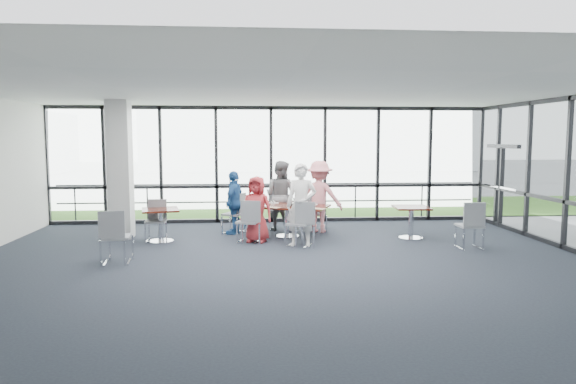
{
  "coord_description": "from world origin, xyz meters",
  "views": [
    {
      "loc": [
        -0.64,
        -9.16,
        2.33
      ],
      "look_at": [
        0.27,
        2.49,
        1.1
      ],
      "focal_mm": 32.0,
      "sensor_mm": 36.0,
      "label": 1
    }
  ],
  "objects": [
    {
      "name": "menu_c",
      "position": [
        0.56,
        3.06,
        0.75
      ],
      "size": [
        0.39,
        0.35,
        0.0
      ],
      "primitive_type": "cube",
      "rotation": [
        0.0,
        0.0,
        0.46
      ],
      "color": "beige",
      "rests_on": "main_table"
    },
    {
      "name": "tumbler_c",
      "position": [
        0.43,
        2.96,
        0.82
      ],
      "size": [
        0.07,
        0.07,
        0.15
      ],
      "primitive_type": "cylinder",
      "color": "white",
      "rests_on": "main_table"
    },
    {
      "name": "structural_column",
      "position": [
        -3.6,
        3.0,
        1.6
      ],
      "size": [
        0.5,
        0.5,
        3.2
      ],
      "primitive_type": "cube",
      "color": "silver",
      "rests_on": "ground"
    },
    {
      "name": "side_table_left",
      "position": [
        -2.61,
        2.41,
        0.62
      ],
      "size": [
        0.94,
        0.94,
        0.75
      ],
      "rotation": [
        0.0,
        0.0,
        0.21
      ],
      "color": "#38110D",
      "rests_on": "ground"
    },
    {
      "name": "plate_nl",
      "position": [
        -0.3,
        2.69,
        0.76
      ],
      "size": [
        0.25,
        0.25,
        0.01
      ],
      "primitive_type": "cylinder",
      "color": "white",
      "rests_on": "main_table"
    },
    {
      "name": "wall_front",
      "position": [
        0.0,
        -5.0,
        1.6
      ],
      "size": [
        12.0,
        0.1,
        3.2
      ],
      "primitive_type": "cube",
      "color": "silver",
      "rests_on": "ground"
    },
    {
      "name": "diner_far_right",
      "position": [
        1.12,
        3.34,
        0.89
      ],
      "size": [
        1.28,
        0.97,
        1.77
      ],
      "primitive_type": "imported",
      "rotation": [
        0.0,
        0.0,
        2.77
      ],
      "color": "pink",
      "rests_on": "ground"
    },
    {
      "name": "chair_main_nl",
      "position": [
        -0.65,
        2.17,
        0.47
      ],
      "size": [
        0.57,
        0.57,
        0.94
      ],
      "primitive_type": null,
      "rotation": [
        0.0,
        0.0,
        -0.29
      ],
      "color": "gray",
      "rests_on": "ground"
    },
    {
      "name": "plate_end",
      "position": [
        -0.46,
        3.06,
        0.76
      ],
      "size": [
        0.26,
        0.26,
        0.01
      ],
      "primitive_type": "cylinder",
      "color": "white",
      "rests_on": "main_table"
    },
    {
      "name": "chair_main_end",
      "position": [
        -1.0,
        3.38,
        0.47
      ],
      "size": [
        0.62,
        0.62,
        0.94
      ],
      "primitive_type": null,
      "rotation": [
        0.0,
        0.0,
        -2.07
      ],
      "color": "gray",
      "rests_on": "ground"
    },
    {
      "name": "ceiling",
      "position": [
        0.0,
        0.0,
        3.2
      ],
      "size": [
        12.0,
        10.0,
        0.04
      ],
      "primitive_type": "cube",
      "color": "white",
      "rests_on": "ground"
    },
    {
      "name": "guard_rail",
      "position": [
        0.0,
        5.6,
        0.5
      ],
      "size": [
        12.0,
        0.06,
        0.06
      ],
      "primitive_type": "cylinder",
      "rotation": [
        0.0,
        1.57,
        0.0
      ],
      "color": "#2D2D33",
      "rests_on": "ground"
    },
    {
      "name": "diner_near_left",
      "position": [
        -0.45,
        2.24,
        0.74
      ],
      "size": [
        0.84,
        0.69,
        1.49
      ],
      "primitive_type": "imported",
      "rotation": [
        0.0,
        0.0,
        -0.35
      ],
      "color": "#B02B30",
      "rests_on": "ground"
    },
    {
      "name": "chair_spare_r",
      "position": [
        4.01,
        1.16,
        0.49
      ],
      "size": [
        0.49,
        0.49,
        0.99
      ],
      "primitive_type": null,
      "rotation": [
        0.0,
        0.0,
        0.01
      ],
      "color": "gray",
      "rests_on": "ground"
    },
    {
      "name": "side_table_right",
      "position": [
        3.13,
        2.34,
        0.62
      ],
      "size": [
        0.83,
        0.83,
        0.75
      ],
      "rotation": [
        0.0,
        0.0,
        -0.06
      ],
      "color": "#38110D",
      "rests_on": "ground"
    },
    {
      "name": "grass_strip",
      "position": [
        0.0,
        8.0,
        0.01
      ],
      "size": [
        80.0,
        5.0,
        0.01
      ],
      "primitive_type": "cube",
      "color": "#2B551A",
      "rests_on": "ground"
    },
    {
      "name": "main_table",
      "position": [
        0.27,
        2.79,
        0.62
      ],
      "size": [
        2.14,
        1.69,
        0.75
      ],
      "rotation": [
        0.0,
        0.0,
        -0.4
      ],
      "color": "#38110D",
      "rests_on": "ground"
    },
    {
      "name": "diner_far_left",
      "position": [
        0.18,
        3.7,
        0.88
      ],
      "size": [
        1.0,
        0.93,
        1.76
      ],
      "primitive_type": "imported",
      "rotation": [
        0.0,
        0.0,
        2.52
      ],
      "color": "slate",
      "rests_on": "ground"
    },
    {
      "name": "hangar_main",
      "position": [
        4.0,
        32.0,
        3.0
      ],
      "size": [
        24.0,
        10.0,
        6.0
      ],
      "primitive_type": "cube",
      "color": "silver",
      "rests_on": "ground"
    },
    {
      "name": "menu_b",
      "position": [
        0.93,
        2.17,
        0.75
      ],
      "size": [
        0.38,
        0.37,
        0.0
      ],
      "primitive_type": "cube",
      "rotation": [
        0.0,
        0.0,
        -0.66
      ],
      "color": "beige",
      "rests_on": "main_table"
    },
    {
      "name": "apron",
      "position": [
        0.0,
        10.0,
        -0.02
      ],
      "size": [
        80.0,
        70.0,
        0.02
      ],
      "primitive_type": "cube",
      "color": "slate",
      "rests_on": "ground"
    },
    {
      "name": "menu_a",
      "position": [
        -0.07,
        2.45,
        0.75
      ],
      "size": [
        0.39,
        0.36,
        0.0
      ],
      "primitive_type": "cube",
      "rotation": [
        0.0,
        0.0,
        -0.58
      ],
      "color": "beige",
      "rests_on": "main_table"
    },
    {
      "name": "tumbler_b",
      "position": [
        0.45,
        2.46,
        0.82
      ],
      "size": [
        0.07,
        0.07,
        0.14
      ],
      "primitive_type": "cylinder",
      "color": "white",
      "rests_on": "main_table"
    },
    {
      "name": "green_bottle",
      "position": [
        0.33,
        2.8,
        0.85
      ],
      "size": [
        0.05,
        0.05,
        0.2
      ],
      "primitive_type": "cylinder",
      "color": "#277135",
      "rests_on": "main_table"
    },
    {
      "name": "chair_spare_la",
      "position": [
        -3.09,
        0.45,
        0.5
      ],
      "size": [
        0.54,
        0.54,
        0.99
      ],
      "primitive_type": null,
      "rotation": [
        0.0,
        0.0,
        0.12
      ],
      "color": "gray",
      "rests_on": "ground"
    },
    {
      "name": "tumbler_a",
      "position": [
        -0.09,
        2.63,
        0.82
      ],
      "size": [
        0.07,
        0.07,
        0.14
      ],
      "primitive_type": "cylinder",
      "color": "white",
      "rests_on": "main_table"
    },
    {
      "name": "chair_main_fl",
      "position": [
        0.17,
        3.78,
        0.49
      ],
      "size": [
        0.59,
        0.59,
        0.98
      ],
      "primitive_type": null,
      "rotation": [
        0.0,
        0.0,
        2.88
      ],
      "color": "gray",
      "rests_on": "ground"
    },
    {
      "name": "chair_main_nr",
      "position": [
        0.46,
        1.72,
        0.48
      ],
      "size": [
        0.64,
        0.64,
        0.96
      ],
      "primitive_type": null,
      "rotation": [
        0.0,
        0.0,
        -0.5
      ],
      "color": "gray",
      "rests_on": "ground"
    },
    {
      "name": "diner_end",
      "position": [
        -0.97,
        3.28,
        0.77
      ],
      "size": [
        0.78,
        1.02,
        1.54
      ],
      "primitive_type": "imported",
      "rotation": [
        0.0,
        0.0,
        -1.93
      ],
      "color": "#21508D",
      "rests_on": "ground"
    },
    {
      "name": "curtain_wall_back",
      "position": [
        0.0,
        5.0,
        1.6
      ],
      "size": [
        12.0,
        0.1,
        3.2
      ],
      "primitive_type": "cube",
      "color": "white",
      "rests_on": "ground"
    },
    {
      "name": "condiment_caddy",
      "position": [
        0.38,
        2.79,
        0.77
      ],
      "size": [
        0.1,
        0.07,
        0.04
      ],
      "primitive_type": "cube",
      "color": "black",
      "rests_on": "main_table"
    },
    {
      "name": "exit_door",
      "position": [
        6.0,
        3.75,
        1.05
      ],
      "size": [
        0.12,
        1.6,
        2.1
      ],
      "primitive_type": "cube",
      "color": "black",
      "rests_on": "ground"
    },
    {
      "name": "plate_fl",
      "position": [
        -0.02,
        3.22,
        0.76
      ],
      "size": [
        0.25,
        0.25,
        0.01
      ],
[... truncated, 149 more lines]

